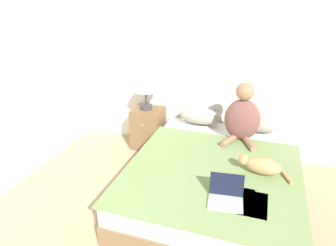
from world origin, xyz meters
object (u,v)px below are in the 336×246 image
Objects in this scene: pillow_near at (200,116)px; cat_tabby at (261,165)px; pillow_far at (258,123)px; table_lamp at (146,84)px; laptop_open at (226,196)px; person_sitting at (242,117)px; nightstand at (148,128)px; bed at (214,180)px.

pillow_near is 1.09× the size of cat_tabby.
cat_tabby is at bearing -85.40° from pillow_far.
cat_tabby is at bearing -30.89° from table_lamp.
cat_tabby is at bearing 57.63° from laptop_open.
cat_tabby is 1.67× the size of laptop_open.
person_sitting is at bearing -121.43° from pillow_far.
nightstand is 0.66m from table_lamp.
pillow_far reaches higher than bed.
pillow_near is 0.98× the size of nightstand.
table_lamp is at bearing 168.39° from person_sitting.
bed is at bearing 100.77° from laptop_open.
laptop_open is at bearing -69.56° from pillow_near.
table_lamp is (-1.15, 0.88, 0.72)m from bed.
pillow_near is 1.30m from cat_tabby.
person_sitting is at bearing -11.68° from nightstand.
person_sitting is 1.43× the size of table_lamp.
bed is 3.99× the size of cat_tabby.
nightstand is at bearing 168.32° from person_sitting.
bed is at bearing -67.45° from pillow_near.
table_lamp reaches higher than cat_tabby.
pillow_near is 0.80m from nightstand.
nightstand is at bearing -25.31° from cat_tabby.
pillow_far is 0.98× the size of nightstand.
pillow_near reaches higher than bed.
pillow_far is at bearing 76.70° from laptop_open.
pillow_near is 1.64m from laptop_open.
pillow_far is at bearing -79.61° from cat_tabby.
cat_tabby reaches higher than bed.
cat_tabby is (0.46, -0.08, 0.32)m from bed.
nightstand is (-1.51, -0.03, -0.28)m from pillow_far.
bed is 3.68× the size of pillow_far.
person_sitting reaches higher than pillow_near.
laptop_open is (-0.18, -1.53, -0.06)m from pillow_far.
bed is at bearing -107.47° from person_sitting.
bed is 1.04m from pillow_near.
table_lamp reaches higher than bed.
table_lamp is (-1.34, 0.27, 0.19)m from person_sitting.
pillow_far is 1.53m from nightstand.
cat_tabby is 1.87m from nightstand.
cat_tabby is at bearing -10.19° from bed.
pillow_near is 1.82× the size of laptop_open.
bed is 6.68× the size of laptop_open.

